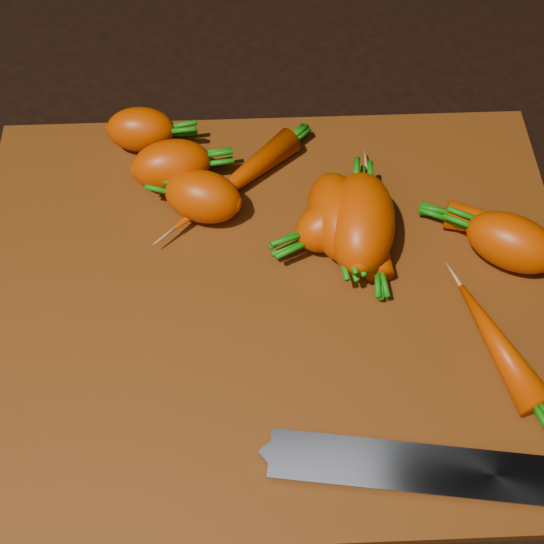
{
  "coord_description": "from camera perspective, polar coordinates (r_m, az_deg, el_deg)",
  "views": [
    {
      "loc": [
        -0.01,
        -0.33,
        0.54
      ],
      "look_at": [
        0.0,
        0.01,
        0.03
      ],
      "focal_mm": 50.0,
      "sensor_mm": 36.0,
      "label": 1
    }
  ],
  "objects": [
    {
      "name": "carrot_9",
      "position": [
        0.61,
        16.61,
        -5.18
      ],
      "size": [
        0.07,
        0.12,
        0.03
      ],
      "primitive_type": "ellipsoid",
      "rotation": [
        0.0,
        0.0,
        1.91
      ],
      "color": "#C03800",
      "rests_on": "cutting_board"
    },
    {
      "name": "carrot_4",
      "position": [
        0.64,
        4.73,
        3.73
      ],
      "size": [
        0.08,
        0.07,
        0.05
      ],
      "primitive_type": "ellipsoid",
      "rotation": [
        0.0,
        0.0,
        3.62
      ],
      "color": "#C03800",
      "rests_on": "cutting_board"
    },
    {
      "name": "carrot_5",
      "position": [
        0.72,
        -9.85,
        10.53
      ],
      "size": [
        0.06,
        0.04,
        0.04
      ],
      "primitive_type": "ellipsoid",
      "rotation": [
        0.0,
        0.0,
        -0.06
      ],
      "color": "#C03800",
      "rests_on": "cutting_board"
    },
    {
      "name": "ground",
      "position": [
        0.64,
        0.04,
        -2.49
      ],
      "size": [
        2.0,
        2.0,
        0.01
      ],
      "primitive_type": "cube",
      "color": "black"
    },
    {
      "name": "carrot_10",
      "position": [
        0.68,
        -2.77,
        6.79
      ],
      "size": [
        0.12,
        0.12,
        0.03
      ],
      "primitive_type": "ellipsoid",
      "rotation": [
        0.0,
        0.0,
        3.9
      ],
      "color": "#C03800",
      "rests_on": "cutting_board"
    },
    {
      "name": "carrot_0",
      "position": [
        0.68,
        -7.59,
        7.99
      ],
      "size": [
        0.08,
        0.06,
        0.04
      ],
      "primitive_type": "ellipsoid",
      "rotation": [
        0.0,
        0.0,
        0.18
      ],
      "color": "#C03800",
      "rests_on": "cutting_board"
    },
    {
      "name": "carrot_2",
      "position": [
        0.64,
        5.04,
        4.14
      ],
      "size": [
        0.06,
        0.09,
        0.05
      ],
      "primitive_type": "ellipsoid",
      "rotation": [
        0.0,
        0.0,
        -1.44
      ],
      "color": "#C03800",
      "rests_on": "cutting_board"
    },
    {
      "name": "knife",
      "position": [
        0.56,
        12.44,
        -14.36
      ],
      "size": [
        0.33,
        0.08,
        0.02
      ],
      "rotation": [
        0.0,
        0.0,
        -0.15
      ],
      "color": "gray",
      "rests_on": "cutting_board"
    },
    {
      "name": "cutting_board",
      "position": [
        0.63,
        0.04,
        -1.97
      ],
      "size": [
        0.5,
        0.4,
        0.01
      ],
      "primitive_type": "cube",
      "color": "#632D09",
      "rests_on": "ground"
    },
    {
      "name": "carrot_1",
      "position": [
        0.65,
        -5.22,
        5.68
      ],
      "size": [
        0.08,
        0.06,
        0.05
      ],
      "primitive_type": "ellipsoid",
      "rotation": [
        0.0,
        0.0,
        2.83
      ],
      "color": "#C03800",
      "rests_on": "cutting_board"
    },
    {
      "name": "carrot_3",
      "position": [
        0.63,
        6.68,
        3.73
      ],
      "size": [
        0.07,
        0.1,
        0.06
      ],
      "primitive_type": "ellipsoid",
      "rotation": [
        0.0,
        0.0,
        1.44
      ],
      "color": "#C03800",
      "rests_on": "cutting_board"
    },
    {
      "name": "carrot_8",
      "position": [
        0.68,
        18.85,
        2.84
      ],
      "size": [
        0.14,
        0.07,
        0.03
      ],
      "primitive_type": "ellipsoid",
      "rotation": [
        0.0,
        0.0,
        -0.32
      ],
      "color": "#C03800",
      "rests_on": "cutting_board"
    },
    {
      "name": "carrot_7",
      "position": [
        0.66,
        7.61,
        3.89
      ],
      "size": [
        0.02,
        0.11,
        0.02
      ],
      "primitive_type": "ellipsoid",
      "rotation": [
        0.0,
        0.0,
        1.56
      ],
      "color": "#C03800",
      "rests_on": "cutting_board"
    },
    {
      "name": "carrot_6",
      "position": [
        0.65,
        17.62,
        2.14
      ],
      "size": [
        0.09,
        0.08,
        0.05
      ],
      "primitive_type": "ellipsoid",
      "rotation": [
        0.0,
        0.0,
        2.58
      ],
      "color": "#C03800",
      "rests_on": "cutting_board"
    }
  ]
}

